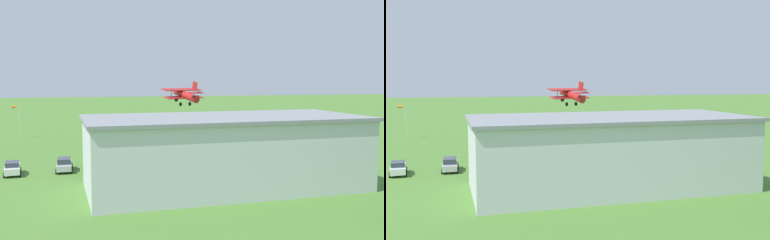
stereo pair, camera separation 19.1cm
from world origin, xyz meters
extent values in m
plane|color=#47752D|center=(0.00, 0.00, 0.00)|extent=(400.00, 400.00, 0.00)
cube|color=silver|center=(1.12, 34.84, 3.64)|extent=(29.03, 13.92, 7.27)
cube|color=gray|center=(1.12, 34.84, 7.45)|extent=(29.66, 14.55, 0.35)
cube|color=#384251|center=(1.40, 28.46, 2.98)|extent=(9.97, 0.61, 5.96)
cylinder|color=#B21E1E|center=(-1.40, 6.66, 8.68)|extent=(3.41, 5.98, 2.39)
cone|color=black|center=(-0.15, 3.70, 7.99)|extent=(1.10, 1.11, 0.96)
cube|color=#B21E1E|center=(-1.15, 6.06, 8.36)|extent=(7.27, 4.19, 0.43)
cube|color=#B21E1E|center=(-0.90, 5.47, 9.66)|extent=(7.27, 4.19, 0.43)
cube|color=#B21E1E|center=(-2.31, 8.82, 10.30)|extent=(0.61, 1.28, 1.50)
cube|color=#B21E1E|center=(-2.39, 9.04, 9.23)|extent=(2.74, 1.83, 0.27)
cylinder|color=black|center=(-2.16, 6.03, 7.25)|extent=(0.38, 0.64, 0.64)
cylinder|color=black|center=(-0.41, 6.76, 7.25)|extent=(0.38, 0.64, 0.64)
cylinder|color=#332D28|center=(-3.16, 4.87, 9.01)|extent=(0.22, 0.37, 1.39)
cylinder|color=#332D28|center=(1.12, 6.67, 9.01)|extent=(0.22, 0.37, 1.39)
cube|color=#1E6B38|center=(-12.20, 22.40, 0.65)|extent=(2.37, 4.40, 0.67)
cube|color=#2D3842|center=(-12.20, 22.40, 1.27)|extent=(1.86, 2.55, 0.56)
cylinder|color=black|center=(-13.27, 23.66, 0.32)|extent=(0.32, 0.67, 0.64)
cylinder|color=black|center=(-11.60, 23.94, 0.32)|extent=(0.32, 0.67, 0.64)
cylinder|color=black|center=(-12.80, 20.86, 0.32)|extent=(0.32, 0.67, 0.64)
cylinder|color=black|center=(-11.13, 21.14, 0.32)|extent=(0.32, 0.67, 0.64)
cube|color=#B7B7BC|center=(17.88, 21.89, 0.66)|extent=(1.80, 4.68, 0.69)
cube|color=#2D3842|center=(17.88, 21.89, 1.33)|extent=(1.58, 2.62, 0.64)
cylinder|color=black|center=(16.98, 23.48, 0.32)|extent=(0.22, 0.64, 0.64)
cylinder|color=black|center=(18.76, 23.48, 0.32)|extent=(0.22, 0.64, 0.64)
cylinder|color=black|center=(16.99, 20.30, 0.32)|extent=(0.22, 0.64, 0.64)
cylinder|color=black|center=(18.77, 20.31, 0.32)|extent=(0.22, 0.64, 0.64)
cube|color=white|center=(23.86, 22.73, 0.69)|extent=(2.18, 4.46, 0.74)
cube|color=#2D3842|center=(23.86, 22.73, 1.33)|extent=(1.77, 2.55, 0.55)
cylinder|color=black|center=(22.84, 24.10, 0.32)|extent=(0.29, 0.66, 0.64)
cylinder|color=black|center=(24.58, 24.28, 0.32)|extent=(0.29, 0.66, 0.64)
cylinder|color=black|center=(23.15, 21.19, 0.32)|extent=(0.29, 0.66, 0.64)
cylinder|color=black|center=(24.88, 21.37, 0.32)|extent=(0.29, 0.66, 0.64)
cylinder|color=#33723F|center=(1.17, 17.16, 0.39)|extent=(0.32, 0.32, 0.78)
cylinder|color=navy|center=(1.17, 17.16, 1.06)|extent=(0.38, 0.38, 0.55)
sphere|color=#9E704C|center=(1.17, 17.16, 1.44)|extent=(0.21, 0.21, 0.21)
cylinder|color=#33723F|center=(-8.77, 20.97, 0.39)|extent=(0.45, 0.45, 0.78)
cylinder|color=navy|center=(-8.77, 20.97, 1.05)|extent=(0.53, 0.53, 0.55)
sphere|color=#9E704C|center=(-8.77, 20.97, 1.43)|extent=(0.21, 0.21, 0.21)
cylinder|color=#3F3F47|center=(3.53, 17.41, 0.45)|extent=(0.42, 0.42, 0.90)
cylinder|color=#72338C|center=(3.53, 17.41, 1.21)|extent=(0.50, 0.50, 0.63)
sphere|color=brown|center=(3.53, 17.41, 1.65)|extent=(0.24, 0.24, 0.24)
cylinder|color=silver|center=(26.96, -11.75, 3.14)|extent=(0.12, 0.12, 6.27)
cone|color=orange|center=(27.66, -11.75, 6.12)|extent=(1.41, 0.90, 0.60)
camera|label=1|loc=(15.92, 80.01, 11.63)|focal=42.50mm
camera|label=2|loc=(15.74, 80.05, 11.63)|focal=42.50mm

